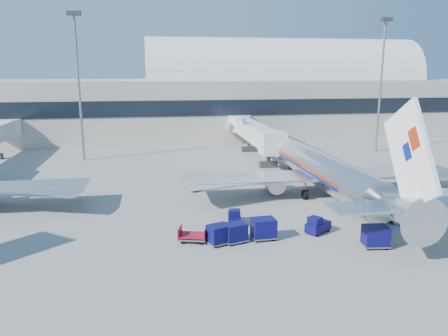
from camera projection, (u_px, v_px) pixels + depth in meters
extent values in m
plane|color=gray|center=(247.00, 213.00, 43.90)|extent=(260.00, 260.00, 0.00)
cube|color=#B2AA9E|center=(76.00, 109.00, 92.54)|extent=(170.00, 28.00, 12.00)
cube|color=black|center=(63.00, 110.00, 78.89)|extent=(170.00, 0.40, 3.00)
cylinder|color=silver|center=(281.00, 79.00, 98.37)|extent=(60.00, 18.00, 18.00)
cylinder|color=silver|center=(320.00, 168.00, 50.63)|extent=(3.80, 28.00, 3.80)
sphere|color=silver|center=(284.00, 148.00, 64.11)|extent=(3.72, 3.72, 3.72)
cone|color=silver|center=(401.00, 210.00, 34.17)|extent=(3.80, 6.00, 3.80)
cube|color=#A3230C|center=(317.00, 164.00, 51.54)|extent=(3.85, 20.16, 0.32)
cube|color=navy|center=(317.00, 167.00, 51.62)|extent=(3.85, 20.16, 0.32)
cube|color=white|center=(410.00, 156.00, 32.73)|extent=(0.35, 7.79, 8.74)
cube|color=silver|center=(398.00, 206.00, 34.61)|extent=(11.00, 3.00, 0.18)
cube|color=silver|center=(323.00, 175.00, 49.80)|extent=(32.00, 5.00, 0.28)
cylinder|color=#B7B7BC|center=(273.00, 182.00, 50.58)|extent=(2.10, 3.80, 2.10)
cylinder|color=#B7B7BC|center=(361.00, 178.00, 52.32)|extent=(2.10, 3.80, 2.10)
cylinder|color=black|center=(290.00, 168.00, 61.76)|extent=(0.40, 0.90, 0.90)
cube|color=silver|center=(253.00, 131.00, 73.12)|extent=(2.70, 24.00, 2.70)
cube|color=silver|center=(273.00, 143.00, 61.37)|extent=(3.40, 3.20, 3.20)
cylinder|color=silver|center=(240.00, 123.00, 84.19)|extent=(4.40, 4.40, 3.00)
cube|color=#2D2D30|center=(268.00, 155.00, 63.97)|extent=(0.50, 0.50, 3.00)
cube|color=#2D2D30|center=(268.00, 164.00, 64.26)|extent=(2.60, 1.00, 0.90)
cube|color=#2D2D30|center=(249.00, 142.00, 76.49)|extent=(0.50, 0.50, 3.00)
cube|color=#2D2D30|center=(249.00, 149.00, 76.78)|extent=(2.60, 1.00, 0.90)
cube|color=navy|center=(244.00, 121.00, 72.47)|extent=(0.12, 1.40, 0.90)
cylinder|color=silver|center=(8.00, 128.00, 77.53)|extent=(4.40, 4.40, 3.00)
cylinder|color=slate|center=(79.00, 90.00, 67.21)|extent=(0.36, 0.36, 22.00)
cube|color=#2D2D30|center=(74.00, 13.00, 64.74)|extent=(2.00, 1.20, 0.60)
cylinder|color=slate|center=(380.00, 88.00, 75.14)|extent=(0.36, 0.36, 22.00)
cube|color=#2D2D30|center=(386.00, 19.00, 72.67)|extent=(2.00, 1.20, 0.60)
cube|color=#9E9E96|center=(401.00, 195.00, 48.58)|extent=(3.00, 0.55, 0.90)
cube|color=#9E9E96|center=(428.00, 193.00, 49.11)|extent=(3.00, 0.55, 0.90)
cube|color=#0A0943|center=(318.00, 227.00, 38.34)|extent=(2.65, 2.32, 0.78)
cube|color=#0A0943|center=(315.00, 221.00, 37.85)|extent=(1.35, 1.38, 0.73)
cylinder|color=black|center=(319.00, 226.00, 39.29)|extent=(0.61, 0.51, 0.58)
cube|color=#0A0943|center=(388.00, 216.00, 41.13)|extent=(2.66, 2.53, 0.80)
cube|color=#0A0943|center=(382.00, 208.00, 41.27)|extent=(1.42, 1.44, 0.75)
cylinder|color=black|center=(398.00, 219.00, 41.16)|extent=(0.61, 0.57, 0.60)
cube|color=#0A0943|center=(234.00, 218.00, 40.63)|extent=(1.50, 2.47, 0.76)
cube|color=#0A0943|center=(235.00, 213.00, 40.00)|extent=(1.13, 1.05, 0.71)
cylinder|color=black|center=(229.00, 218.00, 41.47)|extent=(0.30, 0.59, 0.56)
cube|color=#0A0943|center=(264.00, 228.00, 36.78)|extent=(2.06, 1.66, 1.57)
cube|color=slate|center=(263.00, 236.00, 36.96)|extent=(2.17, 1.72, 0.11)
cylinder|color=black|center=(269.00, 233.00, 37.70)|extent=(0.44, 0.21, 0.43)
cube|color=#0A0943|center=(235.00, 232.00, 36.10)|extent=(2.10, 1.85, 1.42)
cube|color=slate|center=(235.00, 240.00, 36.26)|extent=(2.21, 1.93, 0.10)
cylinder|color=black|center=(239.00, 237.00, 37.04)|extent=(0.42, 0.27, 0.39)
cube|color=#0A0943|center=(219.00, 233.00, 35.72)|extent=(2.15, 1.94, 1.42)
cube|color=slate|center=(219.00, 242.00, 35.88)|extent=(2.26, 2.02, 0.10)
cylinder|color=black|center=(223.00, 238.00, 36.68)|extent=(0.42, 0.29, 0.39)
cube|color=#0A0943|center=(376.00, 235.00, 35.08)|extent=(2.07, 1.69, 1.54)
cube|color=slate|center=(375.00, 244.00, 35.25)|extent=(2.18, 1.76, 0.11)
cylinder|color=black|center=(381.00, 242.00, 35.86)|extent=(0.44, 0.22, 0.43)
cube|color=slate|center=(193.00, 238.00, 36.37)|extent=(2.63, 2.12, 0.13)
cube|color=maroon|center=(193.00, 235.00, 36.32)|extent=(2.64, 2.17, 0.08)
cylinder|color=black|center=(203.00, 237.00, 36.88)|extent=(0.45, 0.27, 0.42)
imported|color=#A3F619|center=(437.00, 234.00, 36.13)|extent=(0.61, 0.67, 1.54)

